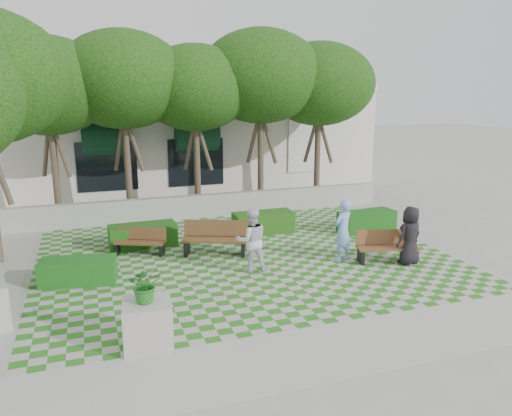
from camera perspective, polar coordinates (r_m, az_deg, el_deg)
name	(u,v)px	position (r m, az deg, el deg)	size (l,w,h in m)	color
ground	(256,269)	(14.27, 0.05, -6.99)	(90.00, 90.00, 0.00)	gray
lawn	(246,258)	(15.16, -1.18, -5.70)	(12.00, 12.00, 0.00)	#2B721E
sidewalk_south	(334,349)	(10.34, 8.85, -15.64)	(16.00, 2.00, 0.01)	#9E9B93
retaining_wall	(206,206)	(19.85, -5.76, 0.28)	(15.00, 0.36, 0.90)	#9E9B93
bench_east	(387,247)	(15.23, 14.71, -4.32)	(1.85, 1.02, 0.93)	brown
bench_mid	(215,239)	(15.39, -4.69, -3.52)	(2.07, 1.32, 1.03)	#51351B
bench_west	(140,242)	(15.80, -13.08, -3.78)	(1.62, 1.09, 0.81)	#53341C
hedge_east	(367,221)	(18.28, 12.55, -1.46)	(2.05, 0.82, 0.72)	#144813
hedge_midright	(263,222)	(17.63, 0.84, -1.66)	(2.11, 0.84, 0.74)	#1E4913
hedge_midleft	(143,236)	(16.50, -12.80, -3.09)	(2.11, 0.84, 0.74)	#184612
hedge_west	(78,271)	(13.97, -19.65, -6.82)	(1.91, 0.77, 0.67)	#165217
planter_front	(147,314)	(10.28, -12.33, -11.75)	(1.02, 1.02, 1.68)	#9E9B93
person_blue	(343,231)	(14.86, 9.90, -2.56)	(0.68, 0.45, 1.86)	#7EA5E6
person_dark	(410,235)	(15.09, 17.19, -3.02)	(0.84, 0.55, 1.72)	black
person_white	(252,240)	(13.83, -0.52, -3.70)	(0.88, 0.69, 1.81)	silver
tree_row	(153,83)	(18.74, -11.66, 13.87)	(17.70, 13.40, 7.41)	#47382B
building	(188,135)	(27.33, -7.78, 8.30)	(18.00, 8.92, 5.15)	beige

